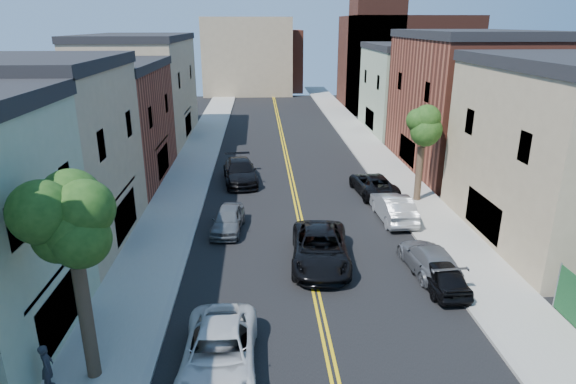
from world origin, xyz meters
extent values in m
cube|color=gray|center=(-7.90, 40.00, 0.07)|extent=(3.20, 100.00, 0.15)
cube|color=gray|center=(7.90, 40.00, 0.07)|extent=(3.20, 100.00, 0.15)
cube|color=gray|center=(-6.15, 40.00, 0.07)|extent=(0.30, 100.00, 0.15)
cube|color=gray|center=(6.15, 40.00, 0.07)|extent=(0.30, 100.00, 0.15)
cube|color=#998466|center=(-14.00, 25.00, 4.50)|extent=(9.00, 10.00, 9.00)
cube|color=brown|center=(-14.00, 36.00, 4.00)|extent=(9.00, 12.00, 8.00)
cube|color=#998466|center=(-14.00, 50.00, 4.75)|extent=(9.00, 16.00, 9.50)
cube|color=#998466|center=(14.00, 24.00, 4.50)|extent=(9.00, 12.00, 9.00)
cube|color=brown|center=(14.00, 38.00, 5.00)|extent=(9.00, 14.00, 10.00)
cube|color=gray|center=(14.00, 52.00, 4.25)|extent=(9.00, 12.00, 8.50)
cube|color=#4C2319|center=(17.50, 68.00, 6.00)|extent=(16.00, 14.00, 12.00)
cube|color=#4C2319|center=(12.50, 64.00, 11.00)|extent=(6.00, 6.00, 22.00)
cube|color=#998466|center=(-4.00, 82.00, 6.00)|extent=(14.00, 8.00, 12.00)
cube|color=brown|center=(0.00, 86.00, 5.00)|extent=(10.00, 8.00, 10.00)
cylinder|color=#3B2B1D|center=(-7.90, 14.00, 2.13)|extent=(0.44, 0.44, 3.96)
sphere|color=#17380F|center=(-7.90, 14.00, 6.45)|extent=(5.20, 5.20, 5.20)
sphere|color=#17380F|center=(-7.38, 13.61, 7.49)|extent=(3.90, 3.90, 3.90)
sphere|color=#17380F|center=(-8.42, 14.52, 5.93)|extent=(3.64, 3.64, 3.64)
cylinder|color=#3B2B1D|center=(7.90, 30.00, 1.91)|extent=(0.44, 0.44, 3.52)
sphere|color=#17380F|center=(7.90, 30.00, 5.65)|extent=(4.40, 4.40, 4.40)
sphere|color=#17380F|center=(8.34, 29.67, 6.53)|extent=(3.30, 3.30, 3.30)
sphere|color=#17380F|center=(7.46, 30.44, 5.21)|extent=(3.08, 3.08, 3.08)
imported|color=silver|center=(-3.80, 14.09, 0.74)|extent=(2.51, 5.35, 1.48)
imported|color=#55585C|center=(-4.18, 25.92, 0.69)|extent=(1.98, 4.16, 1.37)
imported|color=black|center=(-3.80, 34.84, 0.82)|extent=(2.91, 5.86, 1.64)
imported|color=#585A60|center=(5.50, 20.54, 0.67)|extent=(2.18, 4.71, 1.33)
imported|color=black|center=(5.50, 19.05, 0.66)|extent=(1.76, 3.96, 1.32)
imported|color=#A6A9AE|center=(5.50, 27.01, 0.79)|extent=(1.84, 4.85, 1.58)
imported|color=black|center=(5.36, 31.71, 0.71)|extent=(2.82, 5.30, 1.42)
imported|color=black|center=(0.50, 21.65, 0.82)|extent=(3.19, 6.09, 1.64)
imported|color=#26272E|center=(-9.10, 13.46, 0.93)|extent=(0.52, 0.65, 1.57)
camera|label=1|loc=(-2.32, 0.37, 11.11)|focal=30.52mm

